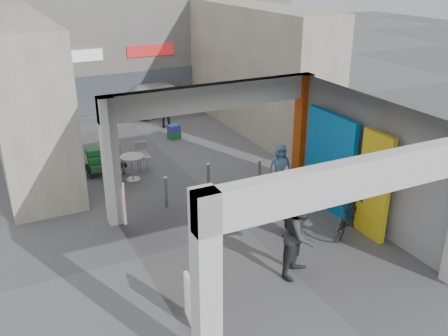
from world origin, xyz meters
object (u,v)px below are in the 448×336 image
man_back_turned (301,235)px  border_collie (296,230)px  produce_stand (105,164)px  bicycle_front (305,186)px  man_crates (166,110)px  bicycle_rear (348,218)px  cafe_set (126,167)px  white_van (163,96)px  man_elderly (280,167)px  man_with_dog (290,206)px

man_back_turned → border_collie: bearing=28.5°
produce_stand → bicycle_front: size_ratio=0.62×
man_back_turned → bicycle_front: size_ratio=0.95×
man_crates → bicycle_rear: 10.53m
bicycle_front → bicycle_rear: bicycle_front is taller
cafe_set → white_van: (3.69, 6.64, 0.39)m
cafe_set → bicycle_rear: cafe_set is taller
produce_stand → man_elderly: man_elderly is taller
border_collie → man_crates: 10.13m
man_elderly → white_van: size_ratio=0.34×
man_crates → man_with_dog: bearing=110.5°
cafe_set → produce_stand: 0.81m
produce_stand → border_collie: (3.29, -6.40, -0.07)m
man_with_dog → cafe_set: bearing=-92.2°
man_elderly → bicycle_front: (0.14, -1.14, -0.18)m
produce_stand → man_back_turned: (2.52, -7.66, 0.66)m
border_collie → man_elderly: bearing=73.8°
border_collie → bicycle_front: bicycle_front is taller
border_collie → white_van: bearing=93.8°
man_back_turned → man_crates: 11.41m
man_elderly → bicycle_front: bearing=-66.6°
produce_stand → white_van: (4.23, 6.04, 0.40)m
cafe_set → man_elderly: man_elderly is taller
man_with_dog → bicycle_front: size_ratio=0.80×
cafe_set → white_van: size_ratio=0.38×
cafe_set → bicycle_front: bearing=-45.1°
produce_stand → man_crates: bearing=24.0°
border_collie → man_elderly: 3.09m
bicycle_rear → white_van: (-0.42, 12.80, 0.26)m
border_collie → white_van: size_ratio=0.16×
man_with_dog → man_crates: size_ratio=1.07×
produce_stand → white_van: size_ratio=0.30×
man_with_dog → produce_stand: bearing=-90.4°
border_collie → bicycle_rear: bicycle_rear is taller
cafe_set → bicycle_front: bicycle_front is taller
man_crates → bicycle_front: (1.15, -8.47, -0.24)m
man_back_turned → white_van: size_ratio=0.46×
man_elderly → man_crates: size_ratio=0.93×
man_with_dog → man_crates: 9.86m
man_elderly → man_crates: (-1.01, 7.33, 0.06)m
cafe_set → man_back_turned: bearing=-74.3°
bicycle_front → man_back_turned: bearing=133.2°
white_van → cafe_set: bearing=139.4°
border_collie → produce_stand: bearing=125.3°
border_collie → man_back_turned: (-0.77, -1.26, 0.73)m
man_back_turned → man_elderly: (2.02, 4.04, -0.27)m
man_back_turned → white_van: 13.80m
cafe_set → man_with_dog: 6.20m
man_with_dog → man_crates: (0.29, 9.86, -0.05)m
border_collie → bicycle_rear: 1.42m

